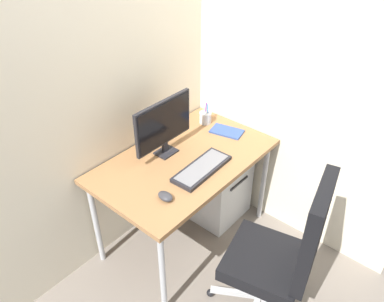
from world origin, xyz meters
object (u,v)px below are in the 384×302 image
at_px(office_chair, 285,252).
at_px(pen_holder, 205,117).
at_px(notebook, 227,131).
at_px(filing_cabinet, 214,183).
at_px(keyboard, 202,169).
at_px(mouse, 165,196).
at_px(monitor, 164,124).

height_order(office_chair, pen_holder, office_chair).
relative_size(office_chair, notebook, 4.60).
bearing_deg(filing_cabinet, keyboard, -154.79).
xyz_separation_m(filing_cabinet, mouse, (-0.74, -0.19, 0.47)).
relative_size(keyboard, notebook, 1.90).
xyz_separation_m(monitor, pen_holder, (0.49, 0.04, -0.18)).
height_order(filing_cabinet, keyboard, keyboard).
distance_m(filing_cabinet, mouse, 0.89).
relative_size(pen_holder, notebook, 0.70).
bearing_deg(mouse, office_chair, -63.99).
bearing_deg(pen_holder, keyboard, -143.08).
bearing_deg(notebook, office_chair, -137.27).
height_order(pen_holder, notebook, pen_holder).
xyz_separation_m(pen_holder, notebook, (-0.00, -0.21, -0.04)).
distance_m(office_chair, keyboard, 0.71).
distance_m(filing_cabinet, keyboard, 0.63).
bearing_deg(notebook, filing_cabinet, 145.23).
relative_size(filing_cabinet, pen_holder, 3.65).
xyz_separation_m(mouse, notebook, (0.82, 0.16, -0.01)).
relative_size(mouse, pen_holder, 0.63).
relative_size(office_chair, mouse, 10.41).
xyz_separation_m(office_chair, notebook, (0.55, 0.82, 0.21)).
relative_size(filing_cabinet, mouse, 5.80).
height_order(office_chair, filing_cabinet, office_chair).
bearing_deg(keyboard, monitor, 91.51).
height_order(office_chair, keyboard, office_chair).
bearing_deg(office_chair, pen_holder, 61.81).
distance_m(office_chair, notebook, 1.01).
xyz_separation_m(filing_cabinet, notebook, (0.08, -0.03, 0.45)).
xyz_separation_m(monitor, mouse, (-0.34, -0.33, -0.20)).
bearing_deg(monitor, office_chair, -93.87).
distance_m(monitor, mouse, 0.51).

